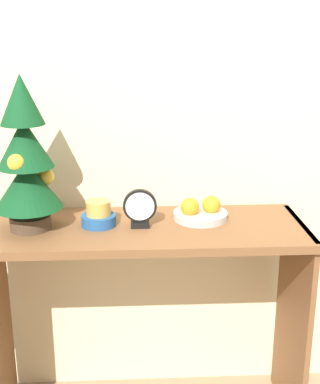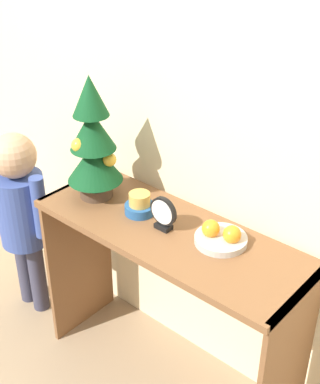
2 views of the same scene
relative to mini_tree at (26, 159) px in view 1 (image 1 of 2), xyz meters
The scene contains 6 objects.
back_wall 0.51m from the mini_tree, 33.01° to the left, with size 7.00×0.05×2.50m, color beige.
console_table 0.61m from the mini_tree, ahead, with size 1.15×0.43×0.82m.
mini_tree is the anchor object (origin of this frame).
fruit_bowl 0.65m from the mini_tree, ahead, with size 0.20×0.20×0.09m.
singing_bowl 0.32m from the mini_tree, ahead, with size 0.12×0.12×0.09m.
desk_clock 0.43m from the mini_tree, ahead, with size 0.12×0.04×0.14m.
Camera 1 is at (-0.04, -1.57, 1.50)m, focal length 50.00 mm.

